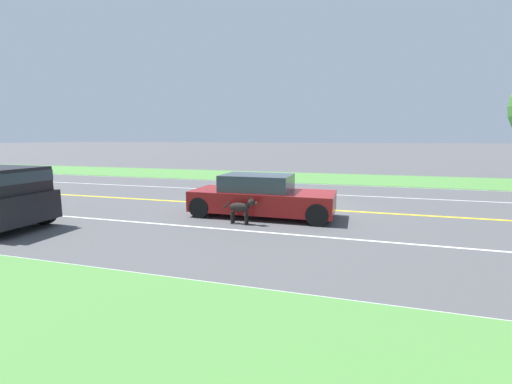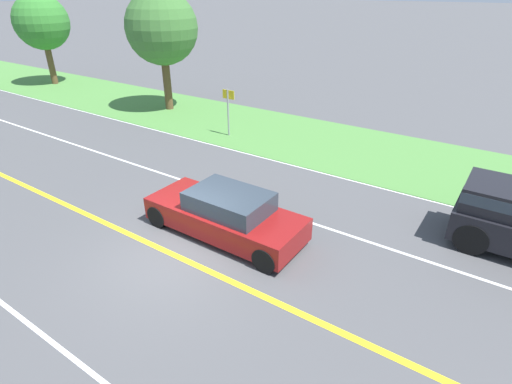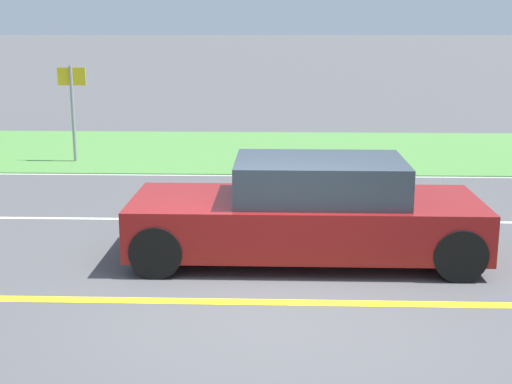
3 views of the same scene
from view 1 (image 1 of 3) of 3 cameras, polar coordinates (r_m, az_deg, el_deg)
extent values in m
plane|color=#4C4C4F|center=(12.76, 4.67, -2.60)|extent=(400.00, 400.00, 0.00)
cube|color=yellow|center=(12.76, 4.67, -2.58)|extent=(0.18, 160.00, 0.01)
cube|color=white|center=(6.36, -9.03, -14.66)|extent=(0.14, 160.00, 0.01)
cube|color=white|center=(19.58, 8.94, 1.35)|extent=(0.14, 160.00, 0.01)
cube|color=white|center=(9.46, 0.22, -6.63)|extent=(0.10, 160.00, 0.01)
cube|color=white|center=(16.15, 7.25, -0.20)|extent=(0.10, 160.00, 0.01)
cube|color=#4C843D|center=(22.53, 9.97, 2.33)|extent=(6.00, 160.00, 0.03)
cube|color=maroon|center=(11.23, 1.08, -1.47)|extent=(1.77, 4.64, 0.66)
cube|color=#2D3842|center=(11.19, 0.17, 1.58)|extent=(1.52, 2.23, 0.53)
cylinder|color=black|center=(10.15, 10.16, -3.76)|extent=(0.22, 0.67, 0.67)
cylinder|color=black|center=(11.19, -9.37, -2.56)|extent=(0.22, 0.67, 0.67)
cylinder|color=black|center=(11.70, 11.06, -2.11)|extent=(0.22, 0.67, 0.67)
cylinder|color=black|center=(12.61, -6.21, -1.20)|extent=(0.22, 0.67, 0.67)
ellipsoid|color=black|center=(10.21, -2.78, -2.56)|extent=(0.24, 0.65, 0.27)
cylinder|color=black|center=(10.14, -1.74, -4.51)|extent=(0.07, 0.07, 0.37)
cylinder|color=black|center=(10.30, -4.07, -4.31)|extent=(0.07, 0.07, 0.37)
cylinder|color=black|center=(10.27, -1.46, -4.34)|extent=(0.07, 0.07, 0.37)
cylinder|color=black|center=(10.43, -3.76, -4.14)|extent=(0.07, 0.07, 0.37)
cylinder|color=black|center=(10.09, -1.36, -2.05)|extent=(0.14, 0.18, 0.17)
sphere|color=black|center=(10.04, -0.75, -1.75)|extent=(0.23, 0.23, 0.22)
ellipsoid|color=#331E14|center=(10.00, 0.05, -1.90)|extent=(0.10, 0.11, 0.08)
cone|color=black|center=(9.98, -0.93, -1.35)|extent=(0.07, 0.07, 0.10)
cone|color=black|center=(10.09, -0.69, -1.23)|extent=(0.07, 0.07, 0.10)
cylinder|color=black|center=(10.37, -4.94, -2.17)|extent=(0.06, 0.24, 0.24)
cylinder|color=black|center=(11.99, -31.93, -2.55)|extent=(0.22, 0.87, 0.87)
camera|label=2|loc=(20.70, -10.48, 19.46)|focal=28.00mm
camera|label=3|loc=(20.07, 9.28, 10.43)|focal=50.00mm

